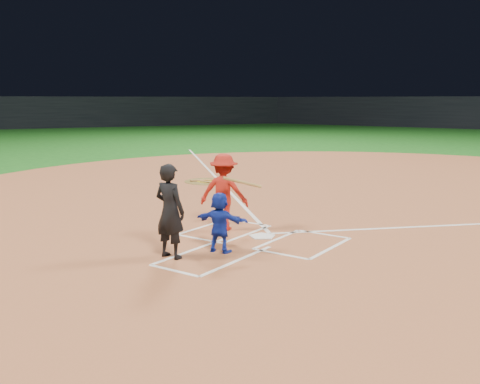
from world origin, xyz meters
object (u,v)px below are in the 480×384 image
Objects in this scene: on_deck_circle at (208,181)px; umpire at (170,211)px; home_plate at (262,236)px; catcher at (220,222)px; batter_at_plate at (224,192)px.

umpire is at bearing -56.22° from on_deck_circle.
home_plate is at bearing -43.61° from on_deck_circle.
umpire is at bearing 47.82° from catcher.
catcher is (5.67, -6.88, 0.57)m from on_deck_circle.
catcher is 0.66× the size of umpire.
batter_at_plate reaches higher than on_deck_circle.
on_deck_circle is at bearing -43.61° from home_plate.
on_deck_circle is 1.00× the size of batter_at_plate.
home_plate is 1.35m from batter_at_plate.
catcher is at bearing -50.52° from on_deck_circle.
umpire reaches higher than home_plate.
umpire is (-0.58, -2.24, 0.86)m from home_plate.
umpire reaches higher than on_deck_circle.
on_deck_circle is 8.94m from catcher.
catcher is 1.01m from umpire.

